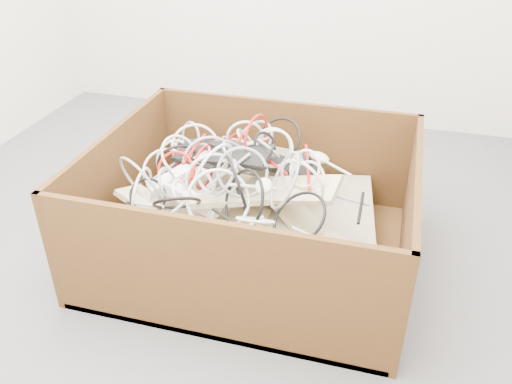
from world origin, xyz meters
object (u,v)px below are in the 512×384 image
(power_strip_left, at_px, (181,173))
(power_strip_right, at_px, (188,197))
(cardboard_box, at_px, (251,228))
(vga_plug, at_px, (323,200))

(power_strip_left, xyz_separation_m, power_strip_right, (0.06, -0.09, -0.05))
(cardboard_box, distance_m, power_strip_right, 0.32)
(power_strip_right, height_order, vga_plug, power_strip_right)
(power_strip_right, bearing_deg, cardboard_box, 48.51)
(power_strip_left, relative_size, power_strip_right, 0.98)
(cardboard_box, relative_size, vga_plug, 27.95)
(power_strip_left, height_order, vga_plug, power_strip_left)
(cardboard_box, height_order, power_strip_right, cardboard_box)
(power_strip_left, bearing_deg, vga_plug, -49.25)
(power_strip_right, relative_size, vga_plug, 6.48)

